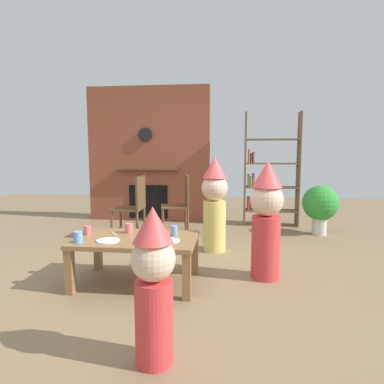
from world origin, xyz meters
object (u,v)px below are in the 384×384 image
at_px(coffee_table, 137,244).
at_px(dining_chair_middle, 181,201).
at_px(paper_cup_center, 87,230).
at_px(bookshelf, 268,174).
at_px(birthday_cake_slice, 145,240).
at_px(paper_cup_near_right, 174,231).
at_px(child_in_pink, 266,217).
at_px(child_by_the_chairs, 215,202).
at_px(paper_cup_near_left, 78,237).
at_px(paper_cup_far_left, 129,228).
at_px(paper_plate_front, 108,241).
at_px(paper_plate_rear, 170,241).
at_px(child_with_cone_hat, 154,282).
at_px(dining_chair_left, 134,204).
at_px(potted_plant_tall, 320,205).

height_order(coffee_table, dining_chair_middle, dining_chair_middle).
xyz_separation_m(paper_cup_center, dining_chair_middle, (0.64, 1.80, 0.03)).
bearing_deg(bookshelf, birthday_cake_slice, -115.32).
relative_size(paper_cup_near_right, child_in_pink, 0.08).
bearing_deg(child_in_pink, child_by_the_chairs, -70.06).
height_order(paper_cup_near_left, paper_cup_center, paper_cup_near_left).
height_order(bookshelf, paper_cup_far_left, bookshelf).
relative_size(paper_plate_front, paper_plate_rear, 1.20).
bearing_deg(child_in_pink, dining_chair_middle, -68.19).
distance_m(paper_plate_rear, child_with_cone_hat, 1.05).
xyz_separation_m(paper_cup_far_left, child_by_the_chairs, (0.80, 0.96, 0.14)).
xyz_separation_m(paper_plate_front, child_in_pink, (1.43, 0.42, 0.16)).
height_order(paper_cup_center, birthday_cake_slice, paper_cup_center).
height_order(paper_cup_near_right, paper_plate_front, paper_cup_near_right).
distance_m(dining_chair_left, dining_chair_middle, 0.69).
height_order(coffee_table, child_in_pink, child_in_pink).
height_order(dining_chair_left, dining_chair_middle, same).
height_order(coffee_table, paper_cup_far_left, paper_cup_far_left).
bearing_deg(paper_cup_far_left, paper_cup_near_left, -131.36).
bearing_deg(paper_cup_center, paper_cup_near_right, 4.42).
distance_m(paper_cup_near_left, birthday_cake_slice, 0.60).
bearing_deg(paper_cup_far_left, child_by_the_chairs, 50.22).
xyz_separation_m(bookshelf, paper_cup_near_right, (-1.17, -2.60, -0.39)).
height_order(paper_cup_far_left, child_in_pink, child_in_pink).
xyz_separation_m(paper_cup_near_right, potted_plant_tall, (1.88, 2.01, -0.03)).
bearing_deg(dining_chair_left, paper_cup_near_left, 90.98).
relative_size(paper_cup_near_left, paper_cup_center, 1.10).
distance_m(paper_cup_far_left, child_by_the_chairs, 1.25).
height_order(paper_cup_center, child_with_cone_hat, child_with_cone_hat).
bearing_deg(child_by_the_chairs, coffee_table, -0.00).
height_order(paper_cup_center, paper_plate_front, paper_cup_center).
height_order(bookshelf, paper_plate_front, bookshelf).
bearing_deg(child_with_cone_hat, paper_cup_far_left, 2.35).
height_order(child_in_pink, potted_plant_tall, child_in_pink).
distance_m(coffee_table, child_by_the_chairs, 1.33).
bearing_deg(paper_cup_near_left, paper_plate_front, 15.48).
relative_size(paper_plate_front, child_by_the_chairs, 0.17).
bearing_deg(dining_chair_left, paper_plate_rear, 117.07).
xyz_separation_m(paper_plate_rear, child_by_the_chairs, (0.34, 1.21, 0.18)).
bearing_deg(paper_plate_rear, child_by_the_chairs, 74.33).
xyz_separation_m(paper_cup_near_right, paper_cup_far_left, (-0.46, 0.05, -0.00)).
xyz_separation_m(child_in_pink, dining_chair_left, (-1.68, 1.27, -0.10)).
height_order(paper_cup_center, paper_plate_rear, paper_cup_center).
distance_m(paper_cup_center, dining_chair_left, 1.49).
xyz_separation_m(paper_plate_front, potted_plant_tall, (2.43, 2.28, 0.01)).
xyz_separation_m(paper_cup_far_left, potted_plant_tall, (2.34, 1.96, -0.03)).
xyz_separation_m(paper_cup_near_left, paper_plate_front, (0.25, 0.07, -0.04)).
distance_m(paper_cup_near_right, paper_plate_rear, 0.21).
distance_m(paper_cup_near_right, paper_cup_far_left, 0.46).
relative_size(coffee_table, paper_cup_far_left, 11.81).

